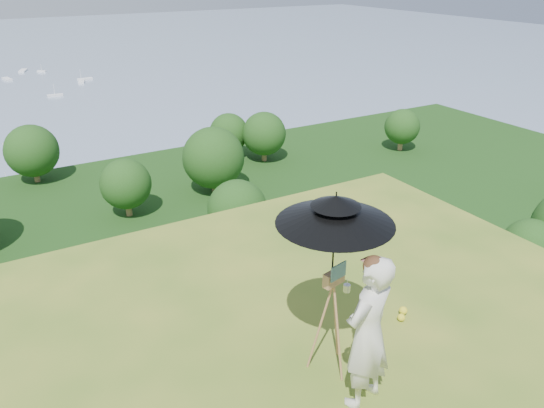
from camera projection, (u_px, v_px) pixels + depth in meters
shoreline_tier at (15, 266)px, 77.55m from camera, size 170.00×28.00×8.00m
slope_trees at (24, 265)px, 37.38m from camera, size 110.00×50.00×6.00m
harbor_town at (6, 227)px, 74.85m from camera, size 110.00×22.00×5.00m
painter at (368, 333)px, 5.57m from camera, size 0.77×0.61×1.84m
field_easel at (332, 317)px, 6.12m from camera, size 0.67×0.67×1.47m
sun_umbrella at (334, 238)px, 5.72m from camera, size 1.54×1.54×1.09m
painter_cap at (374, 262)px, 5.21m from camera, size 0.24×0.28×0.10m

